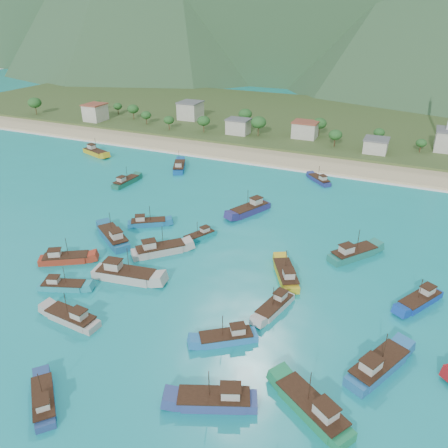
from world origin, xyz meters
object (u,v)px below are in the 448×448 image
at_px(boat_17, 114,238).
at_px(boat_23, 179,167).
at_px(boat_12, 126,182).
at_px(boat_6, 353,254).
at_px(boat_14, 312,409).
at_px(boat_18, 65,259).
at_px(boat_10, 319,180).
at_px(boat_24, 216,400).
at_px(boat_8, 420,300).
at_px(boat_28, 250,209).
at_px(boat_4, 200,236).
at_px(boat_22, 95,152).
at_px(boat_16, 378,367).
at_px(boat_25, 72,318).
at_px(boat_9, 148,223).
at_px(boat_31, 159,250).
at_px(boat_11, 286,275).
at_px(boat_19, 44,401).
at_px(boat_5, 275,307).
at_px(boat_0, 227,338).

xyz_separation_m(boat_17, boat_23, (-10.40, 49.42, -0.12)).
bearing_deg(boat_12, boat_6, -8.74).
distance_m(boat_14, boat_18, 59.70).
bearing_deg(boat_10, boat_12, 159.78).
bearing_deg(boat_12, boat_24, -42.63).
bearing_deg(boat_8, boat_23, -0.56).
bearing_deg(boat_28, boat_10, -86.87).
distance_m(boat_4, boat_22, 76.32).
distance_m(boat_16, boat_25, 50.26).
xyz_separation_m(boat_9, boat_18, (-6.54, -21.80, 0.09)).
xyz_separation_m(boat_12, boat_25, (29.81, -57.69, 0.04)).
bearing_deg(boat_31, boat_4, 108.17).
bearing_deg(boat_24, boat_9, 19.74).
bearing_deg(boat_11, boat_9, 138.13).
relative_size(boat_8, boat_10, 1.23).
height_order(boat_17, boat_31, boat_17).
bearing_deg(boat_24, boat_8, -56.87).
bearing_deg(boat_31, boat_18, -101.22).
bearing_deg(boat_11, boat_4, 132.08).
bearing_deg(boat_16, boat_19, -122.34).
xyz_separation_m(boat_5, boat_16, (18.55, -7.95, 0.27)).
bearing_deg(boat_9, boat_19, -14.65).
distance_m(boat_4, boat_14, 52.18).
relative_size(boat_5, boat_10, 1.18).
relative_size(boat_23, boat_28, 0.94).
distance_m(boat_0, boat_11, 21.72).
distance_m(boat_14, boat_24, 12.98).
bearing_deg(boat_12, boat_16, -27.26).
xyz_separation_m(boat_5, boat_18, (-45.76, -2.49, 0.08)).
relative_size(boat_22, boat_24, 1.05).
bearing_deg(boat_23, boat_24, -82.59).
bearing_deg(boat_4, boat_19, 118.69).
xyz_separation_m(boat_0, boat_6, (14.29, 35.26, 0.23)).
bearing_deg(boat_9, boat_24, 9.35).
bearing_deg(boat_22, boat_25, 55.67).
relative_size(boat_0, boat_19, 1.11).
distance_m(boat_14, boat_23, 100.75).
bearing_deg(boat_6, boat_19, -81.80).
bearing_deg(boat_23, boat_19, -96.53).
height_order(boat_12, boat_16, boat_16).
xyz_separation_m(boat_16, boat_17, (-60.47, 17.15, 0.03)).
height_order(boat_4, boat_14, boat_14).
distance_m(boat_10, boat_24, 89.42).
relative_size(boat_9, boat_24, 0.82).
relative_size(boat_5, boat_18, 0.96).
bearing_deg(boat_5, boat_0, 81.78).
bearing_deg(boat_11, boat_19, -144.96).
xyz_separation_m(boat_4, boat_9, (-14.84, 0.77, 0.11)).
bearing_deg(boat_24, boat_25, 56.66).
bearing_deg(boat_10, boat_28, -157.43).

